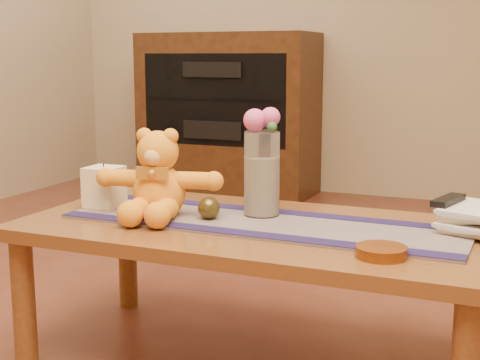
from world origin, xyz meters
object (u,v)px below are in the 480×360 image
at_px(bronze_ball, 209,208).
at_px(tv_remote, 448,200).
at_px(amber_dish, 381,252).
at_px(teddy_bear, 159,174).
at_px(glass_vase, 262,174).
at_px(book_bottom, 448,225).
at_px(pillar_candle, 104,186).

bearing_deg(bronze_ball, tv_remote, 15.79).
bearing_deg(amber_dish, teddy_bear, 167.55).
height_order(glass_vase, amber_dish, glass_vase).
distance_m(teddy_bear, bronze_ball, 0.19).
distance_m(glass_vase, book_bottom, 0.57).
distance_m(tv_remote, amber_dish, 0.38).
bearing_deg(tv_remote, book_bottom, 90.00).
xyz_separation_m(bronze_ball, amber_dish, (0.56, -0.17, -0.03)).
relative_size(teddy_bear, book_bottom, 1.69).
relative_size(pillar_candle, tv_remote, 0.81).
distance_m(pillar_candle, bronze_ball, 0.40).
height_order(book_bottom, tv_remote, tv_remote).
bearing_deg(amber_dish, book_bottom, 72.13).
xyz_separation_m(teddy_bear, book_bottom, (0.84, 0.21, -0.12)).
height_order(teddy_bear, amber_dish, teddy_bear).
distance_m(glass_vase, amber_dish, 0.53).
distance_m(bronze_ball, amber_dish, 0.58).
distance_m(pillar_candle, book_bottom, 1.09).
relative_size(glass_vase, tv_remote, 1.62).
distance_m(pillar_candle, glass_vase, 0.53).
height_order(pillar_candle, tv_remote, pillar_candle).
xyz_separation_m(teddy_bear, glass_vase, (0.29, 0.12, 0.00)).
relative_size(teddy_bear, pillar_candle, 2.89).
bearing_deg(amber_dish, tv_remote, 72.05).
bearing_deg(book_bottom, amber_dish, -95.96).
distance_m(bronze_ball, tv_remote, 0.70).
xyz_separation_m(glass_vase, amber_dish, (0.43, -0.28, -0.12)).
distance_m(teddy_bear, pillar_candle, 0.24).
height_order(book_bottom, amber_dish, amber_dish).
bearing_deg(amber_dish, pillar_candle, 168.21).
xyz_separation_m(teddy_bear, tv_remote, (0.84, 0.20, -0.05)).
xyz_separation_m(teddy_bear, pillar_candle, (-0.23, 0.04, -0.06)).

